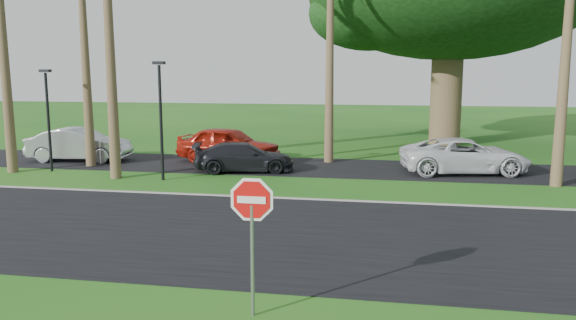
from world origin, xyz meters
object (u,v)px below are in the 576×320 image
(car_red, at_px, (228,145))
(stop_sign_near, at_px, (252,218))
(car_silver, at_px, (79,145))
(car_minivan, at_px, (465,156))
(car_dark, at_px, (244,157))

(car_red, bearing_deg, stop_sign_near, -151.68)
(stop_sign_near, height_order, car_silver, stop_sign_near)
(car_silver, relative_size, car_minivan, 0.90)
(car_red, relative_size, car_minivan, 0.93)
(stop_sign_near, distance_m, car_dark, 14.39)
(car_dark, bearing_deg, car_minivan, -95.37)
(car_red, distance_m, car_dark, 2.70)
(car_silver, height_order, car_dark, car_silver)
(car_silver, distance_m, car_red, 7.15)
(stop_sign_near, distance_m, car_red, 16.99)
(car_silver, height_order, car_minivan, car_silver)
(car_minivan, bearing_deg, car_silver, 79.46)
(car_silver, bearing_deg, car_red, -88.75)
(car_red, height_order, car_minivan, car_red)
(car_dark, relative_size, car_minivan, 0.81)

